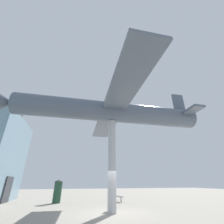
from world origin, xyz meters
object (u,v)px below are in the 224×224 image
(support_pylon_central, at_px, (112,162))
(suspended_airplane, at_px, (110,112))
(plaza_bench, at_px, (118,197))
(info_kiosk, at_px, (58,191))
(visitor_person, at_px, (113,195))

(support_pylon_central, xyz_separation_m, suspended_airplane, (0.01, 0.20, 3.98))
(plaza_bench, xyz_separation_m, info_kiosk, (0.35, 6.01, 0.61))
(plaza_bench, bearing_deg, visitor_person, 159.33)
(visitor_person, bearing_deg, plaza_bench, -5.05)
(visitor_person, xyz_separation_m, plaza_bench, (4.57, -1.72, -0.52))
(suspended_airplane, bearing_deg, info_kiosk, 32.62)
(visitor_person, relative_size, plaza_bench, 1.04)
(plaza_bench, height_order, info_kiosk, info_kiosk)
(plaza_bench, bearing_deg, info_kiosk, 86.66)
(support_pylon_central, distance_m, info_kiosk, 7.61)
(plaza_bench, bearing_deg, support_pylon_central, 160.05)
(suspended_airplane, bearing_deg, plaza_bench, -19.77)
(visitor_person, bearing_deg, support_pylon_central, 178.31)
(support_pylon_central, bearing_deg, plaza_bench, -19.95)
(suspended_airplane, bearing_deg, visitor_person, -23.27)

